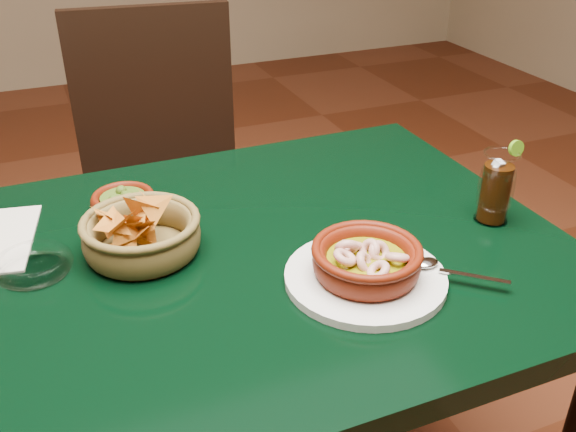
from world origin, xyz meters
name	(u,v)px	position (x,y,z in m)	size (l,w,h in m)	color
dining_table	(207,309)	(0.00, 0.00, 0.65)	(1.20, 0.80, 0.75)	black
dining_chair	(166,183)	(0.09, 0.71, 0.54)	(0.50, 0.50, 0.98)	black
shrimp_plate	(366,264)	(0.21, -0.15, 0.78)	(0.31, 0.25, 0.08)	silver
chip_basket	(141,234)	(-0.08, 0.06, 0.78)	(0.22, 0.22, 0.14)	brown
guacamole_ramekin	(124,202)	(-0.09, 0.20, 0.77)	(0.13, 0.13, 0.05)	#4D1104
cola_drink	(496,188)	(0.51, -0.07, 0.81)	(0.13, 0.13, 0.15)	white
glass_ashtray	(33,265)	(-0.25, 0.06, 0.76)	(0.13, 0.13, 0.03)	white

